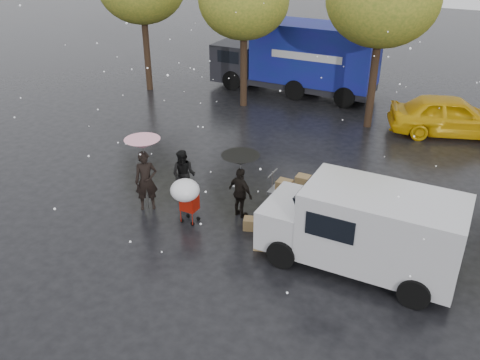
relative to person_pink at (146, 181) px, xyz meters
The scene contains 13 objects.
ground 1.97m from the person_pink, ahead, with size 90.00×90.00×0.00m, color black.
person_pink is the anchor object (origin of this frame).
person_middle 1.26m from the person_pink, 58.97° to the left, with size 0.79×0.62×1.63m, color black.
person_black 2.90m from the person_pink, 17.98° to the left, with size 0.93×0.39×1.59m, color black.
umbrella_pink 1.22m from the person_pink, ahead, with size 1.06×1.06×2.31m.
umbrella_black 3.04m from the person_pink, 17.98° to the left, with size 1.12×1.12×2.02m.
vendor_cart 4.58m from the person_pink, 26.31° to the left, with size 1.52×0.80×1.27m.
shopping_cart 1.60m from the person_pink, ahead, with size 0.84×0.84×1.46m.
white_van 6.65m from the person_pink, ahead, with size 4.91×2.18×2.20m.
blue_truck 13.03m from the person_pink, 91.01° to the left, with size 8.30×2.60×3.50m.
box_ground_near 4.13m from the person_pink, ahead, with size 0.44×0.35×0.40m, color olive.
box_ground_far 3.47m from the person_pink, ahead, with size 0.44×0.34×0.34m, color olive.
yellow_taxi 12.92m from the person_pink, 54.91° to the left, with size 1.95×4.85×1.65m, color #E7B00C.
Camera 1 is at (7.04, -10.73, 8.05)m, focal length 38.00 mm.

